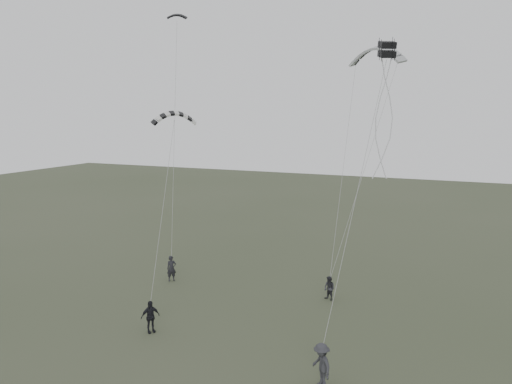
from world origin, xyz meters
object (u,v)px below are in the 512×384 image
at_px(flyer_right, 329,288).
at_px(flyer_left, 172,268).
at_px(flyer_far, 321,365).
at_px(kite_box, 387,49).
at_px(kite_dark_small, 177,15).
at_px(kite_pale_large, 377,48).
at_px(flyer_center, 150,317).
at_px(kite_striped, 174,113).

bearing_deg(flyer_right, flyer_left, -148.42).
bearing_deg(flyer_right, flyer_far, -49.56).
height_order(flyer_right, kite_box, kite_box).
distance_m(kite_dark_small, kite_box, 18.28).
relative_size(kite_pale_large, kite_box, 5.66).
relative_size(flyer_center, flyer_far, 0.91).
xyz_separation_m(flyer_right, kite_pale_large, (1.03, 7.94, 15.68)).
height_order(flyer_far, kite_dark_small, kite_dark_small).
relative_size(flyer_center, kite_pale_large, 0.42).
relative_size(kite_dark_small, kite_pale_large, 0.34).
bearing_deg(flyer_far, flyer_center, -144.68).
distance_m(flyer_left, kite_striped, 11.14).
height_order(kite_pale_large, kite_striped, kite_pale_large).
height_order(flyer_center, kite_box, kite_box).
bearing_deg(kite_dark_small, flyer_left, -92.56).
bearing_deg(kite_dark_small, flyer_center, -90.12).
bearing_deg(kite_box, kite_pale_large, 76.28).
xyz_separation_m(flyer_left, flyer_right, (11.26, 0.81, -0.13)).
bearing_deg(kite_pale_large, flyer_left, -124.40).
bearing_deg(kite_box, flyer_center, 176.50).
distance_m(flyer_far, kite_dark_small, 26.97).
distance_m(flyer_far, kite_striped, 17.77).
height_order(flyer_left, kite_box, kite_box).
bearing_deg(kite_box, kite_dark_small, 130.92).
relative_size(kite_dark_small, kite_striped, 0.52).
height_order(kite_dark_small, kite_striped, kite_dark_small).
bearing_deg(kite_box, flyer_far, -127.62).
xyz_separation_m(flyer_right, kite_box, (3.58, -3.73, 14.16)).
bearing_deg(flyer_center, flyer_far, -64.18).
xyz_separation_m(flyer_right, flyer_far, (2.30, -10.00, 0.20)).
bearing_deg(flyer_right, kite_pale_large, 110.10).
bearing_deg(kite_pale_large, flyer_right, -77.20).
bearing_deg(flyer_left, kite_box, -57.70).
bearing_deg(flyer_left, flyer_center, -111.67).
distance_m(flyer_center, flyer_far, 10.15).
xyz_separation_m(flyer_center, kite_dark_small, (-5.11, 11.67, 18.06)).
bearing_deg(kite_striped, flyer_far, -72.95).
xyz_separation_m(flyer_right, kite_striped, (-9.64, -2.50, 11.03)).
xyz_separation_m(kite_dark_small, kite_box, (16.42, -6.97, -4.01)).
xyz_separation_m(flyer_right, kite_dark_small, (-12.83, 3.24, 18.18)).
bearing_deg(flyer_center, kite_pale_large, 6.60).
height_order(flyer_left, kite_striped, kite_striped).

